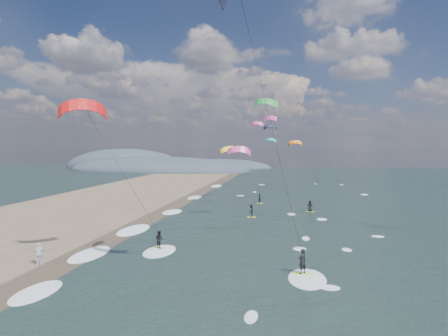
# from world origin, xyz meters

# --- Properties ---
(ground) EXTENTS (260.00, 260.00, 0.00)m
(ground) POSITION_xyz_m (0.00, 0.00, 0.00)
(ground) COLOR black
(ground) RESTS_ON ground
(wet_sand_strip) EXTENTS (3.00, 240.00, 0.00)m
(wet_sand_strip) POSITION_xyz_m (-12.00, 10.00, 0.00)
(wet_sand_strip) COLOR #382D23
(wet_sand_strip) RESTS_ON ground
(coastal_hills) EXTENTS (80.00, 41.00, 15.00)m
(coastal_hills) POSITION_xyz_m (-44.84, 107.86, 0.00)
(coastal_hills) COLOR #3D4756
(coastal_hills) RESTS_ON ground
(kitesurfer_near_a) EXTENTS (7.95, 9.36, 19.40)m
(kitesurfer_near_a) POSITION_xyz_m (2.85, -0.76, 15.09)
(kitesurfer_near_a) COLOR yellow
(kitesurfer_near_a) RESTS_ON ground
(kitesurfer_near_b) EXTENTS (6.94, 8.85, 13.19)m
(kitesurfer_near_b) POSITION_xyz_m (-8.51, 4.50, 8.22)
(kitesurfer_near_b) COLOR yellow
(kitesurfer_near_b) RESTS_ON ground
(far_kitesurfers) EXTENTS (8.63, 11.90, 1.63)m
(far_kitesurfers) POSITION_xyz_m (2.60, 27.85, 0.80)
(far_kitesurfers) COLOR yellow
(far_kitesurfers) RESTS_ON ground
(bg_kite_field) EXTENTS (13.60, 60.92, 7.81)m
(bg_kite_field) POSITION_xyz_m (-0.06, 53.25, 12.27)
(bg_kite_field) COLOR orange
(bg_kite_field) RESTS_ON ground
(shoreline_surf) EXTENTS (2.40, 79.40, 0.11)m
(shoreline_surf) POSITION_xyz_m (-10.80, 14.75, 0.00)
(shoreline_surf) COLOR white
(shoreline_surf) RESTS_ON ground
(beach_walker) EXTENTS (1.07, 0.96, 1.74)m
(beach_walker) POSITION_xyz_m (-13.70, 2.74, 0.87)
(beach_walker) COLOR silver
(beach_walker) RESTS_ON ground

